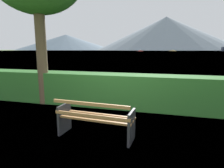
% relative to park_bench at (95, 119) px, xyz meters
% --- Properties ---
extents(ground_plane, '(1400.00, 1400.00, 0.00)m').
position_rel_park_bench_xyz_m(ground_plane, '(0.00, 0.06, -0.43)').
color(ground_plane, '#567A38').
extents(water_surface, '(620.00, 620.00, 0.00)m').
position_rel_park_bench_xyz_m(water_surface, '(0.00, 308.53, -0.42)').
color(water_surface, '#6B8EA3').
rests_on(water_surface, ground_plane).
extents(park_bench, '(1.71, 0.67, 0.87)m').
position_rel_park_bench_xyz_m(park_bench, '(0.00, 0.00, 0.00)').
color(park_bench, '#A0703F').
rests_on(park_bench, ground_plane).
extents(hedge_row, '(13.11, 0.90, 1.11)m').
position_rel_park_bench_xyz_m(hedge_row, '(0.00, 2.46, 0.13)').
color(hedge_row, '#2D6B28').
rests_on(hedge_row, ground_plane).
extents(fishing_boat_near, '(8.03, 4.43, 1.64)m').
position_rel_park_bench_xyz_m(fishing_boat_near, '(10.06, 242.46, 0.15)').
color(fishing_boat_near, gold).
rests_on(fishing_boat_near, water_surface).
extents(sailboat_mid, '(5.25, 3.76, 1.59)m').
position_rel_park_bench_xyz_m(sailboat_mid, '(-22.96, 193.90, 0.14)').
color(sailboat_mid, '#B2332D').
rests_on(sailboat_mid, water_surface).
extents(distant_hills, '(826.73, 373.97, 88.61)m').
position_rel_park_bench_xyz_m(distant_hills, '(2.79, 546.24, 36.77)').
color(distant_hills, slate).
rests_on(distant_hills, ground_plane).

